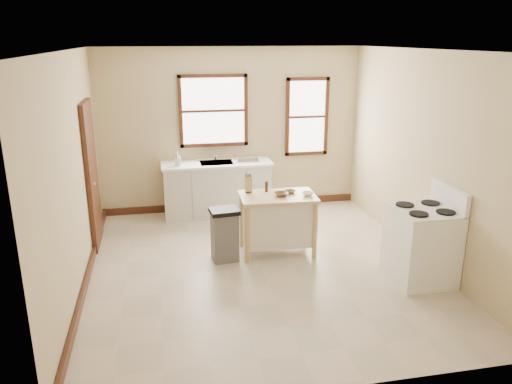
# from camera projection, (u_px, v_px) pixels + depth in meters

# --- Properties ---
(floor) EXTENTS (5.00, 5.00, 0.00)m
(floor) POSITION_uv_depth(u_px,v_px,m) (260.00, 267.00, 6.68)
(floor) COLOR #BBAC94
(floor) RESTS_ON ground
(ceiling) EXTENTS (5.00, 5.00, 0.00)m
(ceiling) POSITION_uv_depth(u_px,v_px,m) (261.00, 50.00, 5.85)
(ceiling) COLOR white
(ceiling) RESTS_ON ground
(wall_back) EXTENTS (4.50, 0.04, 2.80)m
(wall_back) POSITION_uv_depth(u_px,v_px,m) (231.00, 131.00, 8.61)
(wall_back) COLOR #CDB687
(wall_back) RESTS_ON ground
(wall_left) EXTENTS (0.04, 5.00, 2.80)m
(wall_left) POSITION_uv_depth(u_px,v_px,m) (73.00, 175.00, 5.84)
(wall_left) COLOR #CDB687
(wall_left) RESTS_ON ground
(wall_right) EXTENTS (0.04, 5.00, 2.80)m
(wall_right) POSITION_uv_depth(u_px,v_px,m) (425.00, 157.00, 6.69)
(wall_right) COLOR #CDB687
(wall_right) RESTS_ON ground
(window_main) EXTENTS (1.17, 0.06, 1.22)m
(window_main) POSITION_uv_depth(u_px,v_px,m) (213.00, 111.00, 8.43)
(window_main) COLOR #38150F
(window_main) RESTS_ON wall_back
(window_side) EXTENTS (0.77, 0.06, 1.37)m
(window_side) POSITION_uv_depth(u_px,v_px,m) (307.00, 117.00, 8.78)
(window_side) COLOR #38150F
(window_side) RESTS_ON wall_back
(door_left) EXTENTS (0.06, 0.90, 2.10)m
(door_left) POSITION_uv_depth(u_px,v_px,m) (92.00, 175.00, 7.17)
(door_left) COLOR #38150F
(door_left) RESTS_ON ground
(baseboard_back) EXTENTS (4.50, 0.04, 0.12)m
(baseboard_back) POSITION_uv_depth(u_px,v_px,m) (232.00, 205.00, 8.98)
(baseboard_back) COLOR #38150F
(baseboard_back) RESTS_ON ground
(baseboard_left) EXTENTS (0.04, 5.00, 0.12)m
(baseboard_left) POSITION_uv_depth(u_px,v_px,m) (87.00, 278.00, 6.25)
(baseboard_left) COLOR #38150F
(baseboard_left) RESTS_ON ground
(sink_counter) EXTENTS (1.86, 0.62, 0.92)m
(sink_counter) POSITION_uv_depth(u_px,v_px,m) (217.00, 189.00, 8.55)
(sink_counter) COLOR beige
(sink_counter) RESTS_ON ground
(faucet) EXTENTS (0.03, 0.03, 0.22)m
(faucet) POSITION_uv_depth(u_px,v_px,m) (215.00, 154.00, 8.55)
(faucet) COLOR silver
(faucet) RESTS_ON sink_counter
(soap_bottle_a) EXTENTS (0.10, 0.10, 0.23)m
(soap_bottle_a) POSITION_uv_depth(u_px,v_px,m) (177.00, 159.00, 8.18)
(soap_bottle_a) COLOR #B2B2B2
(soap_bottle_a) RESTS_ON sink_counter
(soap_bottle_b) EXTENTS (0.10, 0.10, 0.21)m
(soap_bottle_b) POSITION_uv_depth(u_px,v_px,m) (178.00, 160.00, 8.17)
(soap_bottle_b) COLOR #B2B2B2
(soap_bottle_b) RESTS_ON sink_counter
(dish_rack) EXTENTS (0.46, 0.41, 0.10)m
(dish_rack) POSITION_uv_depth(u_px,v_px,m) (247.00, 158.00, 8.48)
(dish_rack) COLOR silver
(dish_rack) RESTS_ON sink_counter
(kitchen_island) EXTENTS (1.07, 0.71, 0.85)m
(kitchen_island) POSITION_uv_depth(u_px,v_px,m) (277.00, 224.00, 7.02)
(kitchen_island) COLOR #D9BB7F
(kitchen_island) RESTS_ON ground
(knife_block) EXTENTS (0.10, 0.10, 0.20)m
(knife_block) POSITION_uv_depth(u_px,v_px,m) (248.00, 185.00, 7.01)
(knife_block) COLOR tan
(knife_block) RESTS_ON kitchen_island
(pepper_grinder) EXTENTS (0.05, 0.05, 0.15)m
(pepper_grinder) POSITION_uv_depth(u_px,v_px,m) (266.00, 187.00, 7.03)
(pepper_grinder) COLOR #3E2110
(pepper_grinder) RESTS_ON kitchen_island
(bowl_a) EXTENTS (0.22, 0.22, 0.05)m
(bowl_a) POSITION_uv_depth(u_px,v_px,m) (281.00, 194.00, 6.86)
(bowl_a) COLOR brown
(bowl_a) RESTS_ON kitchen_island
(bowl_b) EXTENTS (0.21, 0.21, 0.04)m
(bowl_b) POSITION_uv_depth(u_px,v_px,m) (290.00, 192.00, 6.99)
(bowl_b) COLOR brown
(bowl_b) RESTS_ON kitchen_island
(bowl_c) EXTENTS (0.21, 0.21, 0.05)m
(bowl_c) POSITION_uv_depth(u_px,v_px,m) (308.00, 194.00, 6.87)
(bowl_c) COLOR white
(bowl_c) RESTS_ON kitchen_island
(trash_bin) EXTENTS (0.41, 0.36, 0.74)m
(trash_bin) POSITION_uv_depth(u_px,v_px,m) (225.00, 235.00, 6.79)
(trash_bin) COLOR #585856
(trash_bin) RESTS_ON ground
(gas_stove) EXTENTS (0.76, 0.77, 1.21)m
(gas_stove) POSITION_uv_depth(u_px,v_px,m) (422.00, 235.00, 6.17)
(gas_stove) COLOR white
(gas_stove) RESTS_ON ground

